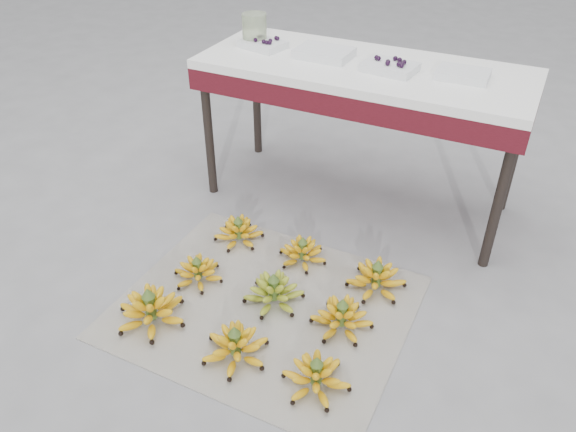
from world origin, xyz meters
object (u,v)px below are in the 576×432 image
at_px(bunch_mid_left, 198,272).
at_px(bunch_back_left, 239,232).
at_px(tray_left, 324,53).
at_px(tray_far_left, 263,44).
at_px(bunch_mid_right, 342,317).
at_px(tray_right, 390,67).
at_px(bunch_front_center, 235,346).
at_px(tray_far_right, 463,74).
at_px(bunch_front_right, 316,376).
at_px(vendor_table, 363,82).
at_px(bunch_back_right, 376,279).
at_px(newspaper_mat, 265,306).
at_px(bunch_mid_center, 274,292).
at_px(bunch_front_left, 151,310).
at_px(bunch_back_center, 303,253).
at_px(glass_jar, 255,29).

height_order(bunch_mid_left, bunch_back_left, bunch_back_left).
bearing_deg(tray_left, tray_far_left, -179.27).
distance_m(bunch_mid_right, tray_right, 1.23).
height_order(bunch_front_center, tray_far_right, tray_far_right).
bearing_deg(tray_left, tray_far_right, 1.12).
bearing_deg(bunch_mid_left, bunch_front_right, -6.19).
xyz_separation_m(bunch_front_center, tray_far_left, (-0.56, 1.33, 0.76)).
relative_size(vendor_table, tray_left, 5.89).
bearing_deg(bunch_back_right, newspaper_mat, -156.14).
height_order(bunch_back_right, tray_right, tray_right).
height_order(bunch_front_right, bunch_back_left, bunch_front_right).
bearing_deg(tray_right, bunch_back_left, -132.02).
relative_size(tray_right, tray_far_right, 1.11).
distance_m(tray_far_left, tray_right, 0.72).
distance_m(bunch_mid_center, tray_right, 1.22).
bearing_deg(bunch_back_right, bunch_front_left, -157.57).
bearing_deg(bunch_back_center, tray_left, 110.67).
xyz_separation_m(bunch_front_center, bunch_mid_left, (-0.40, 0.33, -0.01)).
bearing_deg(bunch_mid_left, vendor_table, 84.49).
xyz_separation_m(bunch_mid_right, tray_far_right, (0.17, 1.01, 0.76)).
relative_size(vendor_table, glass_jar, 10.09).
height_order(bunch_front_left, tray_left, tray_left).
xyz_separation_m(tray_far_left, tray_left, (0.35, 0.00, 0.00)).
relative_size(bunch_back_center, tray_far_right, 1.04).
bearing_deg(glass_jar, bunch_back_right, -35.51).
relative_size(bunch_mid_center, tray_far_right, 1.47).
relative_size(bunch_back_left, tray_left, 1.16).
height_order(vendor_table, glass_jar, glass_jar).
xyz_separation_m(newspaper_mat, tray_far_right, (0.53, 1.04, 0.82)).
height_order(bunch_back_left, bunch_back_center, bunch_back_left).
bearing_deg(bunch_back_right, tray_far_left, 128.36).
bearing_deg(newspaper_mat, bunch_front_left, -143.74).
relative_size(bunch_back_right, glass_jar, 2.03).
xyz_separation_m(bunch_front_center, glass_jar, (-0.62, 1.36, 0.82)).
bearing_deg(bunch_mid_left, bunch_back_left, 104.37).
bearing_deg(bunch_back_center, tray_far_right, 57.09).
distance_m(bunch_front_right, vendor_table, 1.51).
relative_size(bunch_front_right, bunch_back_left, 0.96).
height_order(bunch_mid_right, bunch_back_right, bunch_back_right).
height_order(bunch_mid_left, bunch_back_center, bunch_back_center).
distance_m(tray_far_left, tray_far_right, 1.06).
bearing_deg(vendor_table, tray_far_left, 179.68).
height_order(bunch_front_left, bunch_front_right, bunch_front_left).
bearing_deg(tray_far_right, bunch_mid_center, -116.87).
xyz_separation_m(bunch_back_left, tray_right, (0.54, 0.60, 0.77)).
bearing_deg(tray_right, bunch_mid_right, -80.13).
bearing_deg(bunch_mid_left, bunch_front_center, -22.52).
distance_m(bunch_back_center, glass_jar, 1.24).
relative_size(tray_right, glass_jar, 1.63).
bearing_deg(bunch_front_center, newspaper_mat, 115.09).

